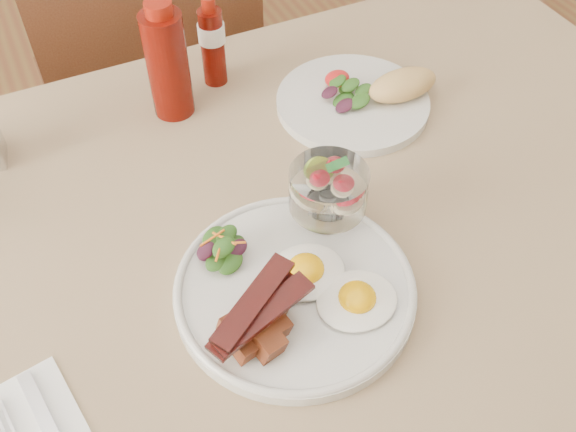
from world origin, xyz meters
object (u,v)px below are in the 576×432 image
object	(u,v)px
main_plate	(295,290)
ketchup_bottle	(167,63)
table	(284,274)
fruit_cup	(328,190)
second_plate	(364,97)
hot_sauce_bottle	(212,43)
chair_far	(152,87)

from	to	relation	value
main_plate	ketchup_bottle	distance (m)	0.39
table	fruit_cup	xyz separation A→B (m)	(0.05, -0.02, 0.16)
table	fruit_cup	distance (m)	0.17
second_plate	hot_sauce_bottle	xyz separation A→B (m)	(-0.18, 0.15, 0.05)
chair_far	main_plate	xyz separation A→B (m)	(-0.03, -0.75, 0.24)
fruit_cup	ketchup_bottle	world-z (taller)	ketchup_bottle
table	ketchup_bottle	xyz separation A→B (m)	(-0.04, 0.29, 0.17)
table	second_plate	bearing A→B (deg)	38.91
chair_far	fruit_cup	world-z (taller)	chair_far
fruit_cup	second_plate	size ratio (longest dim) A/B	0.39
main_plate	ketchup_bottle	size ratio (longest dim) A/B	1.57
chair_far	hot_sauce_bottle	xyz separation A→B (m)	(0.04, -0.33, 0.30)
fruit_cup	chair_far	bearing A→B (deg)	94.41
chair_far	main_plate	distance (m)	0.79
fruit_cup	hot_sauce_bottle	distance (m)	0.35
chair_far	hot_sauce_bottle	bearing A→B (deg)	-83.43
chair_far	fruit_cup	xyz separation A→B (m)	(0.05, -0.68, 0.30)
hot_sauce_bottle	fruit_cup	bearing A→B (deg)	-87.67
table	hot_sauce_bottle	world-z (taller)	hot_sauce_bottle
ketchup_bottle	second_plate	bearing A→B (deg)	-23.37
hot_sauce_bottle	table	bearing A→B (deg)	-96.57
second_plate	main_plate	bearing A→B (deg)	-132.73
table	second_plate	distance (m)	0.30
chair_far	main_plate	size ratio (longest dim) A/B	3.32
table	chair_far	distance (m)	0.68
table	hot_sauce_bottle	size ratio (longest dim) A/B	9.23
table	main_plate	xyz separation A→B (m)	(-0.03, -0.09, 0.10)
main_plate	fruit_cup	xyz separation A→B (m)	(0.08, 0.07, 0.06)
table	main_plate	bearing A→B (deg)	-107.14
table	ketchup_bottle	size ratio (longest dim) A/B	7.43
table	main_plate	size ratio (longest dim) A/B	4.75
chair_far	hot_sauce_bottle	size ratio (longest dim) A/B	6.46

